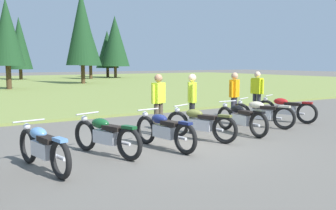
{
  "coord_description": "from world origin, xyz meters",
  "views": [
    {
      "loc": [
        -5.1,
        -7.44,
        1.99
      ],
      "look_at": [
        0.0,
        0.6,
        0.9
      ],
      "focal_mm": 39.93,
      "sensor_mm": 36.0,
      "label": 1
    }
  ],
  "objects_px": {
    "motorcycle_navy": "(164,130)",
    "motorcycle_black": "(241,118)",
    "motorcycle_red": "(285,109)",
    "motorcycle_british_green": "(106,135)",
    "rider_in_hivis_vest": "(257,92)",
    "rider_near_row_end": "(234,95)",
    "motorcycle_cream": "(261,113)",
    "motorcycle_olive": "(200,123)",
    "motorcycle_sky_blue": "(43,147)",
    "rider_checking_bike": "(192,100)",
    "rider_with_back_turned": "(158,101)"
  },
  "relations": [
    {
      "from": "motorcycle_navy",
      "to": "motorcycle_black",
      "type": "xyz_separation_m",
      "value": [
        2.79,
        0.42,
        0.0
      ]
    },
    {
      "from": "motorcycle_red",
      "to": "motorcycle_navy",
      "type": "bearing_deg",
      "value": -168.04
    },
    {
      "from": "motorcycle_navy",
      "to": "motorcycle_black",
      "type": "relative_size",
      "value": 0.99
    },
    {
      "from": "motorcycle_british_green",
      "to": "rider_in_hivis_vest",
      "type": "distance_m",
      "value": 7.06
    },
    {
      "from": "rider_near_row_end",
      "to": "rider_in_hivis_vest",
      "type": "xyz_separation_m",
      "value": [
        1.57,
        0.53,
        0.0
      ]
    },
    {
      "from": "motorcycle_red",
      "to": "motorcycle_cream",
      "type": "bearing_deg",
      "value": -168.19
    },
    {
      "from": "motorcycle_olive",
      "to": "motorcycle_red",
      "type": "height_order",
      "value": "same"
    },
    {
      "from": "motorcycle_sky_blue",
      "to": "rider_checking_bike",
      "type": "xyz_separation_m",
      "value": [
        4.49,
        1.52,
        0.51
      ]
    },
    {
      "from": "motorcycle_olive",
      "to": "motorcycle_red",
      "type": "distance_m",
      "value": 4.32
    },
    {
      "from": "motorcycle_cream",
      "to": "motorcycle_sky_blue",
      "type": "bearing_deg",
      "value": -170.37
    },
    {
      "from": "motorcycle_black",
      "to": "rider_near_row_end",
      "type": "bearing_deg",
      "value": 54.34
    },
    {
      "from": "rider_near_row_end",
      "to": "motorcycle_black",
      "type": "bearing_deg",
      "value": -125.66
    },
    {
      "from": "motorcycle_black",
      "to": "rider_near_row_end",
      "type": "distance_m",
      "value": 1.72
    },
    {
      "from": "motorcycle_olive",
      "to": "rider_in_hivis_vest",
      "type": "xyz_separation_m",
      "value": [
        4.04,
        1.97,
        0.51
      ]
    },
    {
      "from": "rider_with_back_turned",
      "to": "rider_checking_bike",
      "type": "relative_size",
      "value": 1.0
    },
    {
      "from": "motorcycle_cream",
      "to": "rider_with_back_turned",
      "type": "distance_m",
      "value": 3.4
    },
    {
      "from": "rider_in_hivis_vest",
      "to": "motorcycle_black",
      "type": "bearing_deg",
      "value": -143.48
    },
    {
      "from": "motorcycle_red",
      "to": "motorcycle_black",
      "type": "bearing_deg",
      "value": -164.72
    },
    {
      "from": "rider_near_row_end",
      "to": "rider_checking_bike",
      "type": "xyz_separation_m",
      "value": [
        -2.08,
        -0.55,
        0.0
      ]
    },
    {
      "from": "motorcycle_red",
      "to": "rider_in_hivis_vest",
      "type": "relative_size",
      "value": 1.2
    },
    {
      "from": "motorcycle_black",
      "to": "rider_in_hivis_vest",
      "type": "height_order",
      "value": "rider_in_hivis_vest"
    },
    {
      "from": "motorcycle_sky_blue",
      "to": "motorcycle_red",
      "type": "relative_size",
      "value": 1.04
    },
    {
      "from": "rider_near_row_end",
      "to": "motorcycle_british_green",
      "type": "bearing_deg",
      "value": -162.53
    },
    {
      "from": "motorcycle_british_green",
      "to": "motorcycle_black",
      "type": "height_order",
      "value": "same"
    },
    {
      "from": "motorcycle_red",
      "to": "rider_near_row_end",
      "type": "relative_size",
      "value": 1.2
    },
    {
      "from": "motorcycle_sky_blue",
      "to": "rider_near_row_end",
      "type": "height_order",
      "value": "rider_near_row_end"
    },
    {
      "from": "motorcycle_black",
      "to": "rider_near_row_end",
      "type": "relative_size",
      "value": 1.26
    },
    {
      "from": "motorcycle_navy",
      "to": "motorcycle_olive",
      "type": "xyz_separation_m",
      "value": [
        1.28,
        0.32,
        0.0
      ]
    },
    {
      "from": "motorcycle_british_green",
      "to": "rider_with_back_turned",
      "type": "bearing_deg",
      "value": 32.78
    },
    {
      "from": "motorcycle_navy",
      "to": "motorcycle_red",
      "type": "height_order",
      "value": "same"
    },
    {
      "from": "motorcycle_cream",
      "to": "rider_checking_bike",
      "type": "bearing_deg",
      "value": 171.66
    },
    {
      "from": "motorcycle_black",
      "to": "motorcycle_cream",
      "type": "xyz_separation_m",
      "value": [
        1.27,
        0.44,
        0.0
      ]
    },
    {
      "from": "motorcycle_black",
      "to": "rider_near_row_end",
      "type": "xyz_separation_m",
      "value": [
        0.96,
        1.34,
        0.51
      ]
    },
    {
      "from": "rider_with_back_turned",
      "to": "rider_checking_bike",
      "type": "xyz_separation_m",
      "value": [
        0.91,
        -0.32,
        0.0
      ]
    },
    {
      "from": "motorcycle_olive",
      "to": "rider_near_row_end",
      "type": "distance_m",
      "value": 2.9
    },
    {
      "from": "motorcycle_cream",
      "to": "rider_checking_bike",
      "type": "height_order",
      "value": "rider_checking_bike"
    },
    {
      "from": "motorcycle_navy",
      "to": "rider_with_back_turned",
      "type": "xyz_separation_m",
      "value": [
        0.77,
        1.53,
        0.51
      ]
    },
    {
      "from": "motorcycle_red",
      "to": "rider_with_back_turned",
      "type": "relative_size",
      "value": 1.2
    },
    {
      "from": "motorcycle_sky_blue",
      "to": "motorcycle_red",
      "type": "xyz_separation_m",
      "value": [
        8.33,
        1.47,
        0.0
      ]
    },
    {
      "from": "motorcycle_black",
      "to": "motorcycle_british_green",
      "type": "bearing_deg",
      "value": -176.16
    },
    {
      "from": "motorcycle_navy",
      "to": "rider_checking_bike",
      "type": "height_order",
      "value": "rider_checking_bike"
    },
    {
      "from": "rider_with_back_turned",
      "to": "rider_near_row_end",
      "type": "height_order",
      "value": "same"
    },
    {
      "from": "motorcycle_red",
      "to": "rider_checking_bike",
      "type": "relative_size",
      "value": 1.2
    },
    {
      "from": "rider_in_hivis_vest",
      "to": "rider_checking_bike",
      "type": "bearing_deg",
      "value": -163.47
    },
    {
      "from": "rider_with_back_turned",
      "to": "rider_in_hivis_vest",
      "type": "bearing_deg",
      "value": 9.55
    },
    {
      "from": "motorcycle_sky_blue",
      "to": "motorcycle_navy",
      "type": "height_order",
      "value": "same"
    },
    {
      "from": "motorcycle_red",
      "to": "rider_near_row_end",
      "type": "distance_m",
      "value": 1.93
    },
    {
      "from": "motorcycle_navy",
      "to": "motorcycle_cream",
      "type": "distance_m",
      "value": 4.15
    },
    {
      "from": "motorcycle_red",
      "to": "motorcycle_sky_blue",
      "type": "bearing_deg",
      "value": -169.99
    },
    {
      "from": "motorcycle_olive",
      "to": "motorcycle_cream",
      "type": "bearing_deg",
      "value": 11.0
    }
  ]
}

